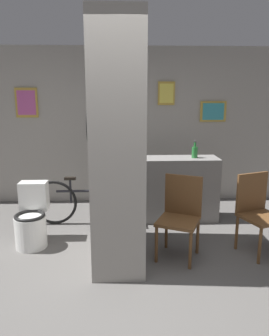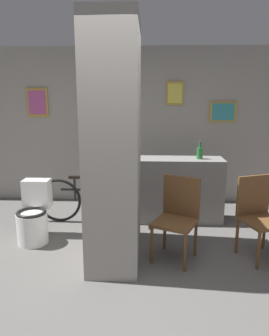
{
  "view_description": "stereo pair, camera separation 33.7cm",
  "coord_description": "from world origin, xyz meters",
  "px_view_note": "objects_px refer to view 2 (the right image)",
  "views": [
    {
      "loc": [
        -0.07,
        -2.95,
        1.86
      ],
      "look_at": [
        0.1,
        1.0,
        0.95
      ],
      "focal_mm": 35.0,
      "sensor_mm": 36.0,
      "label": 1
    },
    {
      "loc": [
        0.27,
        -2.95,
        1.86
      ],
      "look_at": [
        0.1,
        1.0,
        0.95
      ],
      "focal_mm": 35.0,
      "sensor_mm": 36.0,
      "label": 2
    }
  ],
  "objects_px": {
    "toilet": "(34,217)",
    "bottle_tall": "(200,152)",
    "chair_by_doorway": "(259,213)",
    "chair_near_pillar": "(177,214)",
    "bicycle": "(92,200)"
  },
  "relations": [
    {
      "from": "bottle_tall",
      "to": "chair_near_pillar",
      "type": "bearing_deg",
      "value": -109.6
    },
    {
      "from": "bicycle",
      "to": "chair_near_pillar",
      "type": "bearing_deg",
      "value": -40.62
    },
    {
      "from": "bicycle",
      "to": "bottle_tall",
      "type": "distance_m",
      "value": 1.7
    },
    {
      "from": "toilet",
      "to": "chair_near_pillar",
      "type": "bearing_deg",
      "value": -10.95
    },
    {
      "from": "toilet",
      "to": "bicycle",
      "type": "xyz_separation_m",
      "value": [
        0.64,
        0.64,
        0.02
      ]
    },
    {
      "from": "toilet",
      "to": "bottle_tall",
      "type": "relative_size",
      "value": 2.98
    },
    {
      "from": "chair_near_pillar",
      "to": "bicycle",
      "type": "height_order",
      "value": "chair_near_pillar"
    },
    {
      "from": "bottle_tall",
      "to": "toilet",
      "type": "bearing_deg",
      "value": -160.63
    },
    {
      "from": "bicycle",
      "to": "chair_by_doorway",
      "type": "bearing_deg",
      "value": -23.73
    },
    {
      "from": "bicycle",
      "to": "bottle_tall",
      "type": "xyz_separation_m",
      "value": [
        1.55,
        0.13,
        0.69
      ]
    },
    {
      "from": "chair_by_doorway",
      "to": "bicycle",
      "type": "xyz_separation_m",
      "value": [
        -2.09,
        0.92,
        -0.17
      ]
    },
    {
      "from": "chair_by_doorway",
      "to": "bottle_tall",
      "type": "relative_size",
      "value": 3.66
    },
    {
      "from": "chair_by_doorway",
      "to": "bottle_tall",
      "type": "bearing_deg",
      "value": 97.21
    },
    {
      "from": "toilet",
      "to": "chair_near_pillar",
      "type": "relative_size",
      "value": 0.81
    },
    {
      "from": "chair_near_pillar",
      "to": "chair_by_doorway",
      "type": "relative_size",
      "value": 1.0
    }
  ]
}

